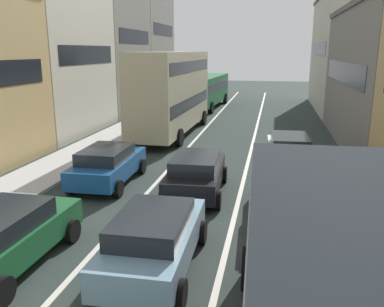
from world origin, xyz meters
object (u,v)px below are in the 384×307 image
at_px(sedan_left_lane_third, 108,164).
at_px(removalist_box_truck, 336,291).
at_px(wagon_left_lane_second, 5,236).
at_px(sedan_centre_lane_second, 154,238).
at_px(hatchback_centre_lane_third, 196,173).
at_px(bus_far_queue_secondary, 205,89).
at_px(sedan_right_lane_behind_truck, 286,194).
at_px(bus_mid_queue_primary, 172,89).
at_px(wagon_right_lane_far, 289,150).

bearing_deg(sedan_left_lane_third, removalist_box_truck, -143.06).
height_order(wagon_left_lane_second, sedan_left_lane_third, same).
distance_m(sedan_centre_lane_second, wagon_left_lane_second, 3.62).
bearing_deg(removalist_box_truck, hatchback_centre_lane_third, 20.21).
relative_size(sedan_centre_lane_second, sedan_left_lane_third, 1.00).
bearing_deg(bus_far_queue_secondary, sedan_right_lane_behind_truck, -161.68).
distance_m(removalist_box_truck, sedan_left_lane_third, 11.73).
bearing_deg(bus_mid_queue_primary, wagon_right_lane_far, -130.20).
xyz_separation_m(wagon_left_lane_second, hatchback_centre_lane_third, (3.56, 5.98, 0.00)).
distance_m(hatchback_centre_lane_third, sedan_left_lane_third, 3.66).
bearing_deg(removalist_box_truck, wagon_right_lane_far, -1.63).
height_order(wagon_left_lane_second, hatchback_centre_lane_third, same).
bearing_deg(sedan_right_lane_behind_truck, sedan_centre_lane_second, 136.63).
bearing_deg(wagon_right_lane_far, hatchback_centre_lane_third, 137.90).
distance_m(wagon_right_lane_far, bus_far_queue_secondary, 19.57).
bearing_deg(bus_far_queue_secondary, sedan_centre_lane_second, -169.92).
bearing_deg(bus_far_queue_secondary, wagon_right_lane_far, -156.27).
bearing_deg(sedan_right_lane_behind_truck, wagon_right_lane_far, -5.57).
bearing_deg(bus_mid_queue_primary, sedan_right_lane_behind_truck, -149.80).
xyz_separation_m(removalist_box_truck, bus_mid_queue_primary, (-7.11, 19.10, 0.86)).
height_order(sedan_left_lane_third, bus_mid_queue_primary, bus_mid_queue_primary).
height_order(sedan_centre_lane_second, sedan_left_lane_third, same).
relative_size(sedan_right_lane_behind_truck, bus_far_queue_secondary, 0.41).
xyz_separation_m(bus_mid_queue_primary, bus_far_queue_secondary, (0.00, 12.13, -1.07)).
bearing_deg(sedan_left_lane_third, wagon_left_lane_second, 179.28).
relative_size(hatchback_centre_lane_third, bus_mid_queue_primary, 0.42).
bearing_deg(wagon_left_lane_second, sedan_left_lane_third, 1.34).
distance_m(sedan_right_lane_behind_truck, wagon_right_lane_far, 5.94).
relative_size(sedan_left_lane_third, bus_far_queue_secondary, 0.41).
xyz_separation_m(sedan_right_lane_behind_truck, wagon_right_lane_far, (0.27, 5.93, 0.00)).
xyz_separation_m(wagon_left_lane_second, sedan_left_lane_third, (-0.08, 6.44, 0.00)).
bearing_deg(sedan_left_lane_third, bus_mid_queue_primary, -2.12).
relative_size(sedan_centre_lane_second, hatchback_centre_lane_third, 0.99).
bearing_deg(bus_far_queue_secondary, removalist_box_truck, -164.27).
xyz_separation_m(sedan_right_lane_behind_truck, bus_far_queue_secondary, (-6.68, 24.20, 0.96)).
relative_size(removalist_box_truck, hatchback_centre_lane_third, 1.78).
height_order(sedan_centre_lane_second, wagon_left_lane_second, same).
height_order(hatchback_centre_lane_third, bus_far_queue_secondary, bus_far_queue_secondary).
bearing_deg(wagon_left_lane_second, hatchback_centre_lane_third, -30.08).
height_order(sedan_centre_lane_second, sedan_right_lane_behind_truck, same).
relative_size(removalist_box_truck, sedan_right_lane_behind_truck, 1.78).
relative_size(sedan_right_lane_behind_truck, bus_mid_queue_primary, 0.42).
xyz_separation_m(sedan_left_lane_third, sedan_right_lane_behind_truck, (6.81, -2.13, 0.00)).
xyz_separation_m(removalist_box_truck, hatchback_centre_lane_third, (-3.61, 8.69, -1.18)).
height_order(hatchback_centre_lane_third, wagon_right_lane_far, same).
bearing_deg(hatchback_centre_lane_third, wagon_left_lane_second, 146.44).
relative_size(bus_mid_queue_primary, bus_far_queue_secondary, 0.99).
distance_m(hatchback_centre_lane_third, bus_far_queue_secondary, 22.82).
bearing_deg(bus_mid_queue_primary, hatchback_centre_lane_third, -160.14).
bearing_deg(sedan_right_lane_behind_truck, sedan_left_lane_third, 69.69).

